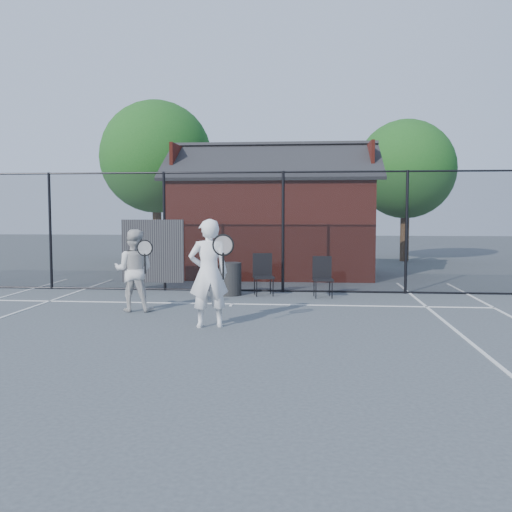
# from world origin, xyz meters

# --- Properties ---
(ground) EXTENTS (80.00, 80.00, 0.00)m
(ground) POSITION_xyz_m (0.00, 0.00, 0.00)
(ground) COLOR #404649
(ground) RESTS_ON ground
(court_lines) EXTENTS (11.02, 18.00, 0.01)m
(court_lines) POSITION_xyz_m (0.00, -1.32, 0.01)
(court_lines) COLOR silver
(court_lines) RESTS_ON ground
(fence) EXTENTS (22.04, 3.00, 3.00)m
(fence) POSITION_xyz_m (-0.30, 5.00, 1.45)
(fence) COLOR black
(fence) RESTS_ON ground
(clubhouse) EXTENTS (6.50, 4.36, 4.19)m
(clubhouse) POSITION_xyz_m (0.50, 9.00, 1.61)
(clubhouse) COLOR maroon
(clubhouse) RESTS_ON ground
(tree_left) EXTENTS (4.48, 4.48, 6.44)m
(tree_left) POSITION_xyz_m (-4.50, 13.50, 4.19)
(tree_left) COLOR #341E14
(tree_left) RESTS_ON ground
(tree_right) EXTENTS (3.97, 3.97, 5.70)m
(tree_right) POSITION_xyz_m (5.50, 14.50, 3.71)
(tree_right) COLOR #341E14
(tree_right) RESTS_ON ground
(player_front) EXTENTS (0.89, 0.71, 1.87)m
(player_front) POSITION_xyz_m (-0.07, 0.51, 0.94)
(player_front) COLOR white
(player_front) RESTS_ON ground
(player_back) EXTENTS (0.90, 0.67, 1.65)m
(player_back) POSITION_xyz_m (-1.85, 1.97, 0.82)
(player_back) COLOR silver
(player_back) RESTS_ON ground
(chair_left) EXTENTS (0.57, 0.58, 0.98)m
(chair_left) POSITION_xyz_m (0.57, 4.34, 0.49)
(chair_left) COLOR black
(chair_left) RESTS_ON ground
(chair_right) EXTENTS (0.50, 0.51, 0.93)m
(chair_right) POSITION_xyz_m (1.98, 4.16, 0.47)
(chair_right) COLOR black
(chair_right) RESTS_ON ground
(waste_bin) EXTENTS (0.62, 0.62, 0.78)m
(waste_bin) POSITION_xyz_m (-0.23, 4.32, 0.39)
(waste_bin) COLOR black
(waste_bin) RESTS_ON ground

